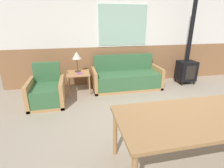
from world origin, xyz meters
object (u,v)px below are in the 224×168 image
at_px(couch, 126,79).
at_px(side_table, 78,76).
at_px(dining_table, 204,119).
at_px(armchair, 47,93).
at_px(wood_stove, 187,65).
at_px(table_lamp, 77,56).

height_order(couch, side_table, couch).
xyz_separation_m(side_table, dining_table, (1.44, -2.86, 0.23)).
relative_size(couch, armchair, 2.11).
xyz_separation_m(armchair, wood_stove, (3.91, 0.60, 0.30)).
relative_size(couch, wood_stove, 0.78).
relative_size(couch, dining_table, 0.88).
height_order(side_table, table_lamp, table_lamp).
distance_m(dining_table, wood_stove, 3.39).
distance_m(side_table, wood_stove, 3.18).
relative_size(couch, table_lamp, 3.57).
relative_size(side_table, dining_table, 0.27).
bearing_deg(side_table, table_lamp, 93.47).
relative_size(side_table, wood_stove, 0.24).
bearing_deg(wood_stove, couch, -179.77).
xyz_separation_m(side_table, table_lamp, (-0.01, 0.10, 0.49)).
bearing_deg(dining_table, table_lamp, 115.93).
distance_m(couch, dining_table, 2.93).
bearing_deg(wood_stove, dining_table, -121.03).
bearing_deg(armchair, couch, 15.46).
height_order(table_lamp, dining_table, table_lamp).
height_order(couch, armchair, couch).
height_order(armchair, table_lamp, table_lamp).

